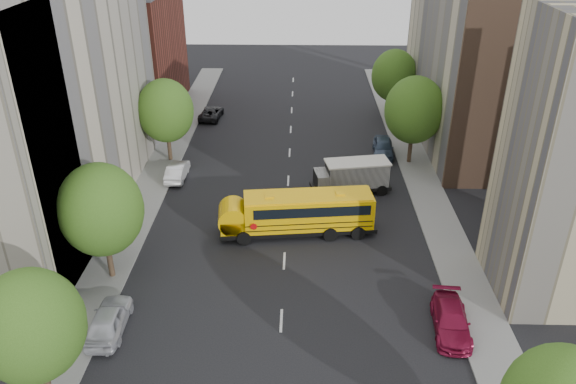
{
  "coord_description": "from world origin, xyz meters",
  "views": [
    {
      "loc": [
        0.96,
        -33.14,
        21.7
      ],
      "look_at": [
        0.16,
        2.0,
        3.13
      ],
      "focal_mm": 35.0,
      "sensor_mm": 36.0,
      "label": 1
    }
  ],
  "objects_px": {
    "parked_car_4": "(383,147)",
    "parked_car_2": "(211,113)",
    "street_tree_2": "(166,111)",
    "street_tree_4": "(414,110)",
    "street_tree_1": "(101,210)",
    "parked_car_0": "(109,320)",
    "parked_car_1": "(177,171)",
    "school_bus": "(296,212)",
    "street_tree_5": "(394,76)",
    "parked_car_3": "(451,320)",
    "street_tree_0": "(31,326)",
    "safari_truck": "(352,176)"
  },
  "relations": [
    {
      "from": "school_bus",
      "to": "parked_car_4",
      "type": "height_order",
      "value": "school_bus"
    },
    {
      "from": "street_tree_5",
      "to": "parked_car_3",
      "type": "height_order",
      "value": "street_tree_5"
    },
    {
      "from": "street_tree_5",
      "to": "parked_car_3",
      "type": "xyz_separation_m",
      "value": [
        -1.47,
        -34.55,
        -4.02
      ]
    },
    {
      "from": "street_tree_1",
      "to": "parked_car_4",
      "type": "xyz_separation_m",
      "value": [
        19.81,
        19.69,
        -4.16
      ]
    },
    {
      "from": "parked_car_3",
      "to": "school_bus",
      "type": "bearing_deg",
      "value": 135.9
    },
    {
      "from": "street_tree_4",
      "to": "parked_car_1",
      "type": "height_order",
      "value": "street_tree_4"
    },
    {
      "from": "street_tree_4",
      "to": "parked_car_3",
      "type": "bearing_deg",
      "value": -93.73
    },
    {
      "from": "street_tree_2",
      "to": "parked_car_0",
      "type": "height_order",
      "value": "street_tree_2"
    },
    {
      "from": "street_tree_4",
      "to": "safari_truck",
      "type": "height_order",
      "value": "street_tree_4"
    },
    {
      "from": "parked_car_0",
      "to": "parked_car_2",
      "type": "height_order",
      "value": "parked_car_0"
    },
    {
      "from": "parked_car_3",
      "to": "parked_car_0",
      "type": "bearing_deg",
      "value": -173.48
    },
    {
      "from": "street_tree_5",
      "to": "parked_car_1",
      "type": "distance_m",
      "value": 26.23
    },
    {
      "from": "street_tree_4",
      "to": "school_bus",
      "type": "height_order",
      "value": "street_tree_4"
    },
    {
      "from": "street_tree_1",
      "to": "street_tree_2",
      "type": "relative_size",
      "value": 1.03
    },
    {
      "from": "parked_car_0",
      "to": "parked_car_1",
      "type": "xyz_separation_m",
      "value": [
        0.0,
        19.31,
        -0.08
      ]
    },
    {
      "from": "parked_car_3",
      "to": "street_tree_1",
      "type": "bearing_deg",
      "value": 172.56
    },
    {
      "from": "school_bus",
      "to": "parked_car_3",
      "type": "bearing_deg",
      "value": -55.48
    },
    {
      "from": "school_bus",
      "to": "street_tree_1",
      "type": "bearing_deg",
      "value": -160.91
    },
    {
      "from": "street_tree_0",
      "to": "street_tree_1",
      "type": "distance_m",
      "value": 10.0
    },
    {
      "from": "street_tree_1",
      "to": "street_tree_2",
      "type": "bearing_deg",
      "value": 90.0
    },
    {
      "from": "safari_truck",
      "to": "street_tree_2",
      "type": "bearing_deg",
      "value": 149.82
    },
    {
      "from": "safari_truck",
      "to": "parked_car_2",
      "type": "bearing_deg",
      "value": 119.24
    },
    {
      "from": "street_tree_1",
      "to": "safari_truck",
      "type": "bearing_deg",
      "value": 36.68
    },
    {
      "from": "street_tree_1",
      "to": "street_tree_5",
      "type": "height_order",
      "value": "street_tree_1"
    },
    {
      "from": "safari_truck",
      "to": "parked_car_1",
      "type": "distance_m",
      "value": 15.01
    },
    {
      "from": "street_tree_0",
      "to": "school_bus",
      "type": "bearing_deg",
      "value": 52.97
    },
    {
      "from": "street_tree_0",
      "to": "parked_car_4",
      "type": "xyz_separation_m",
      "value": [
        19.81,
        29.69,
        -3.85
      ]
    },
    {
      "from": "street_tree_5",
      "to": "safari_truck",
      "type": "bearing_deg",
      "value": -107.86
    },
    {
      "from": "street_tree_4",
      "to": "parked_car_2",
      "type": "height_order",
      "value": "street_tree_4"
    },
    {
      "from": "school_bus",
      "to": "safari_truck",
      "type": "bearing_deg",
      "value": 49.18
    },
    {
      "from": "street_tree_2",
      "to": "street_tree_4",
      "type": "xyz_separation_m",
      "value": [
        22.0,
        0.0,
        0.25
      ]
    },
    {
      "from": "street_tree_0",
      "to": "parked_car_2",
      "type": "bearing_deg",
      "value": 86.79
    },
    {
      "from": "school_bus",
      "to": "parked_car_2",
      "type": "xyz_separation_m",
      "value": [
        -9.56,
        23.58,
        -1.13
      ]
    },
    {
      "from": "street_tree_0",
      "to": "parked_car_2",
      "type": "distance_m",
      "value": 39.43
    },
    {
      "from": "parked_car_0",
      "to": "parked_car_3",
      "type": "distance_m",
      "value": 19.14
    },
    {
      "from": "safari_truck",
      "to": "parked_car_4",
      "type": "xyz_separation_m",
      "value": [
        3.58,
        7.6,
        -0.66
      ]
    },
    {
      "from": "street_tree_5",
      "to": "parked_car_3",
      "type": "distance_m",
      "value": 34.82
    },
    {
      "from": "street_tree_1",
      "to": "parked_car_2",
      "type": "relative_size",
      "value": 1.72
    },
    {
      "from": "parked_car_0",
      "to": "parked_car_2",
      "type": "bearing_deg",
      "value": -92.94
    },
    {
      "from": "street_tree_1",
      "to": "parked_car_0",
      "type": "relative_size",
      "value": 1.73
    },
    {
      "from": "parked_car_2",
      "to": "parked_car_4",
      "type": "xyz_separation_m",
      "value": [
        17.61,
        -9.48,
        0.15
      ]
    },
    {
      "from": "street_tree_4",
      "to": "parked_car_4",
      "type": "bearing_deg",
      "value": 142.46
    },
    {
      "from": "safari_truck",
      "to": "parked_car_3",
      "type": "distance_m",
      "value": 17.2
    },
    {
      "from": "street_tree_0",
      "to": "parked_car_2",
      "type": "height_order",
      "value": "street_tree_0"
    },
    {
      "from": "street_tree_5",
      "to": "safari_truck",
      "type": "height_order",
      "value": "street_tree_5"
    },
    {
      "from": "parked_car_0",
      "to": "parked_car_4",
      "type": "distance_m",
      "value": 30.82
    },
    {
      "from": "street_tree_4",
      "to": "parked_car_4",
      "type": "xyz_separation_m",
      "value": [
        -2.19,
        1.69,
        -4.29
      ]
    },
    {
      "from": "parked_car_4",
      "to": "parked_car_2",
      "type": "bearing_deg",
      "value": 156.65
    },
    {
      "from": "street_tree_5",
      "to": "school_bus",
      "type": "distance_m",
      "value": 26.63
    },
    {
      "from": "school_bus",
      "to": "parked_car_4",
      "type": "distance_m",
      "value": 16.26
    }
  ]
}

